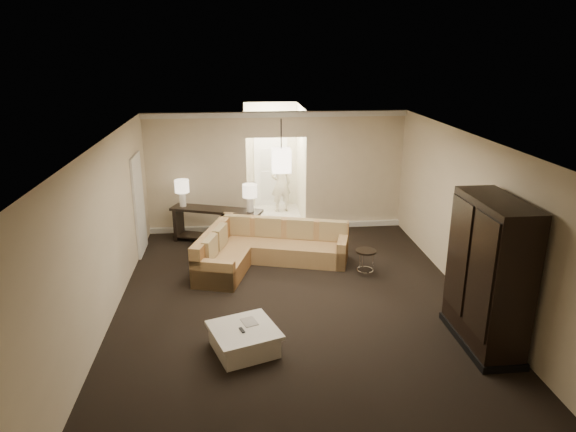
{
  "coord_description": "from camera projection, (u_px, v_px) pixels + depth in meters",
  "views": [
    {
      "loc": [
        -0.92,
        -7.67,
        4.18
      ],
      "look_at": [
        -0.01,
        1.2,
        1.23
      ],
      "focal_mm": 32.0,
      "sensor_mm": 36.0,
      "label": 1
    }
  ],
  "objects": [
    {
      "name": "armoire",
      "position": [
        488.0,
        277.0,
        7.29
      ],
      "size": [
        0.66,
        1.54,
        2.22
      ],
      "color": "black",
      "rests_on": "ground"
    },
    {
      "name": "coffee_table",
      "position": [
        244.0,
        339.0,
        7.37
      ],
      "size": [
        1.15,
        1.15,
        0.38
      ],
      "rotation": [
        0.0,
        0.0,
        0.34
      ],
      "color": "silver",
      "rests_on": "ground"
    },
    {
      "name": "table_lamp_right",
      "position": [
        250.0,
        194.0,
        10.98
      ],
      "size": [
        0.32,
        0.32,
        0.6
      ],
      "color": "white",
      "rests_on": "console_table"
    },
    {
      "name": "wall_front",
      "position": [
        350.0,
        386.0,
        4.43
      ],
      "size": [
        6.0,
        0.04,
        2.8
      ],
      "primitive_type": "cube",
      "color": "beige",
      "rests_on": "ground"
    },
    {
      "name": "ground",
      "position": [
        296.0,
        307.0,
        8.64
      ],
      "size": [
        8.0,
        8.0,
        0.0
      ],
      "primitive_type": "plane",
      "color": "black",
      "rests_on": "ground"
    },
    {
      "name": "foyer",
      "position": [
        272.0,
        164.0,
        13.28
      ],
      "size": [
        1.44,
        2.02,
        2.8
      ],
      "color": "beige",
      "rests_on": "ground"
    },
    {
      "name": "wall_back",
      "position": [
        276.0,
        172.0,
        11.98
      ],
      "size": [
        6.0,
        0.04,
        2.8
      ],
      "primitive_type": "cube",
      "color": "beige",
      "rests_on": "ground"
    },
    {
      "name": "baseboard",
      "position": [
        277.0,
        226.0,
        12.36
      ],
      "size": [
        6.0,
        0.1,
        0.12
      ],
      "primitive_type": "cube",
      "color": "silver",
      "rests_on": "ground"
    },
    {
      "name": "wall_right",
      "position": [
        476.0,
        223.0,
        8.49
      ],
      "size": [
        0.04,
        8.0,
        2.8
      ],
      "primitive_type": "cube",
      "color": "beige",
      "rests_on": "ground"
    },
    {
      "name": "person",
      "position": [
        281.0,
        181.0,
        13.46
      ],
      "size": [
        0.66,
        0.5,
        1.63
      ],
      "primitive_type": "imported",
      "rotation": [
        0.0,
        0.0,
        3.35
      ],
      "color": "#EDE5C9",
      "rests_on": "ground"
    },
    {
      "name": "crown_molding",
      "position": [
        276.0,
        114.0,
        11.52
      ],
      "size": [
        6.0,
        0.1,
        0.12
      ],
      "primitive_type": "cube",
      "color": "silver",
      "rests_on": "wall_back"
    },
    {
      "name": "ceiling",
      "position": [
        297.0,
        142.0,
        7.76
      ],
      "size": [
        6.0,
        8.0,
        0.02
      ],
      "primitive_type": "cube",
      "color": "silver",
      "rests_on": "wall_back"
    },
    {
      "name": "drink_table",
      "position": [
        366.0,
        257.0,
        9.81
      ],
      "size": [
        0.39,
        0.39,
        0.49
      ],
      "rotation": [
        0.0,
        0.0,
        -0.04
      ],
      "color": "black",
      "rests_on": "ground"
    },
    {
      "name": "wall_left",
      "position": [
        104.0,
        236.0,
        7.92
      ],
      "size": [
        0.04,
        8.0,
        2.8
      ],
      "primitive_type": "cube",
      "color": "beige",
      "rests_on": "ground"
    },
    {
      "name": "pendant_light",
      "position": [
        281.0,
        160.0,
        10.58
      ],
      "size": [
        0.38,
        0.38,
        1.09
      ],
      "color": "black",
      "rests_on": "ceiling"
    },
    {
      "name": "console_table",
      "position": [
        217.0,
        222.0,
        11.38
      ],
      "size": [
        2.08,
        1.12,
        0.79
      ],
      "rotation": [
        0.0,
        0.0,
        -0.34
      ],
      "color": "black",
      "rests_on": "ground"
    },
    {
      "name": "sectional_sofa",
      "position": [
        263.0,
        249.0,
        10.29
      ],
      "size": [
        3.17,
        2.3,
        0.81
      ],
      "rotation": [
        0.0,
        0.0,
        -0.28
      ],
      "color": "brown",
      "rests_on": "ground"
    },
    {
      "name": "side_door",
      "position": [
        139.0,
        205.0,
        10.67
      ],
      "size": [
        0.05,
        0.9,
        2.1
      ],
      "primitive_type": "cube",
      "color": "white",
      "rests_on": "ground"
    },
    {
      "name": "table_lamp_left",
      "position": [
        182.0,
        189.0,
        11.34
      ],
      "size": [
        0.32,
        0.32,
        0.6
      ],
      "color": "white",
      "rests_on": "console_table"
    }
  ]
}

